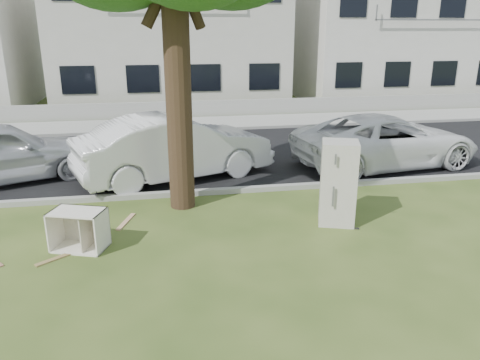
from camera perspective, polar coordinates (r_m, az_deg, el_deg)
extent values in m
plane|color=#364A1A|center=(8.85, -3.63, -7.14)|extent=(120.00, 120.00, 0.00)
cube|color=black|center=(14.48, -6.42, 2.94)|extent=(120.00, 7.00, 0.01)
cube|color=gray|center=(11.10, -5.12, -1.81)|extent=(120.00, 0.18, 0.12)
cube|color=gray|center=(17.93, -7.23, 5.84)|extent=(120.00, 0.18, 0.12)
cube|color=gray|center=(19.35, -7.48, 6.75)|extent=(120.00, 2.80, 0.01)
cube|color=gray|center=(20.86, -7.76, 8.53)|extent=(120.00, 0.15, 0.70)
cylinder|color=black|center=(9.84, -7.55, 11.13)|extent=(0.54, 0.54, 5.20)
cube|color=beige|center=(25.47, -8.64, 17.55)|extent=(11.00, 8.00, 7.20)
cube|color=silver|center=(28.53, 17.35, 16.41)|extent=(10.00, 8.00, 6.60)
cube|color=#B6B2A4|center=(9.45, 11.87, -0.35)|extent=(0.86, 0.83, 1.68)
cube|color=beige|center=(8.80, -19.06, -5.75)|extent=(1.06, 0.85, 0.72)
cube|color=olive|center=(8.78, -19.93, -8.39)|extent=(1.07, 0.83, 0.03)
cube|color=tan|center=(9.82, -13.74, -4.94)|extent=(0.36, 0.84, 0.02)
imported|color=silver|center=(12.17, -7.97, 3.97)|extent=(5.34, 3.37, 1.66)
imported|color=white|center=(13.84, 17.37, 4.61)|extent=(5.56, 3.18, 1.46)
imported|color=#B6B8BE|center=(13.20, -27.23, 3.02)|extent=(4.96, 3.41, 1.57)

